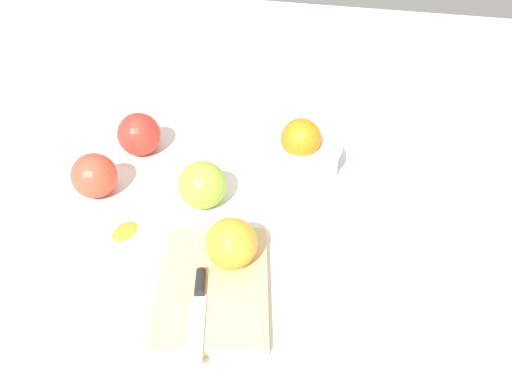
{
  "coord_description": "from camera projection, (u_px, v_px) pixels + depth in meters",
  "views": [
    {
      "loc": [
        0.64,
        0.25,
        0.56
      ],
      "look_at": [
        -0.05,
        0.08,
        0.04
      ],
      "focal_mm": 37.48,
      "sensor_mm": 36.0,
      "label": 1
    }
  ],
  "objects": [
    {
      "name": "ground_plane",
      "position": [
        200.0,
        221.0,
        0.88
      ],
      "size": [
        2.4,
        2.4,
        0.0
      ],
      "primitive_type": "plane",
      "color": "silver"
    },
    {
      "name": "apple_mid_left",
      "position": [
        202.0,
        185.0,
        0.89
      ],
      "size": [
        0.08,
        0.08,
        0.08
      ],
      "primitive_type": "sphere",
      "color": "#8EB738",
      "rests_on": "ground_plane"
    },
    {
      "name": "apple_front_center",
      "position": [
        94.0,
        176.0,
        0.92
      ],
      "size": [
        0.08,
        0.08,
        0.08
      ],
      "primitive_type": "sphere",
      "color": "#D6422D",
      "rests_on": "ground_plane"
    },
    {
      "name": "knife",
      "position": [
        199.0,
        301.0,
        0.71
      ],
      "size": [
        0.15,
        0.06,
        0.01
      ],
      "color": "silver",
      "rests_on": "cutting_board"
    },
    {
      "name": "cutting_board",
      "position": [
        213.0,
        285.0,
        0.75
      ],
      "size": [
        0.26,
        0.21,
        0.02
      ],
      "primitive_type": "cube",
      "rotation": [
        0.0,
        0.0,
        0.24
      ],
      "color": "#DBB77F",
      "rests_on": "ground_plane"
    },
    {
      "name": "bowl",
      "position": [
        298.0,
        153.0,
        0.97
      ],
      "size": [
        0.16,
        0.16,
        0.11
      ],
      "color": "silver",
      "rests_on": "ground_plane"
    },
    {
      "name": "apple_front_left",
      "position": [
        139.0,
        134.0,
        1.03
      ],
      "size": [
        0.08,
        0.08,
        0.08
      ],
      "primitive_type": "sphere",
      "color": "red",
      "rests_on": "ground_plane"
    },
    {
      "name": "citrus_peel",
      "position": [
        124.0,
        230.0,
        0.86
      ],
      "size": [
        0.05,
        0.04,
        0.01
      ],
      "primitive_type": "ellipsoid",
      "rotation": [
        0.0,
        0.0,
        3.06
      ],
      "color": "orange",
      "rests_on": "ground_plane"
    },
    {
      "name": "orange_on_board",
      "position": [
        231.0,
        243.0,
        0.76
      ],
      "size": [
        0.07,
        0.07,
        0.07
      ],
      "primitive_type": "sphere",
      "color": "orange",
      "rests_on": "cutting_board"
    }
  ]
}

